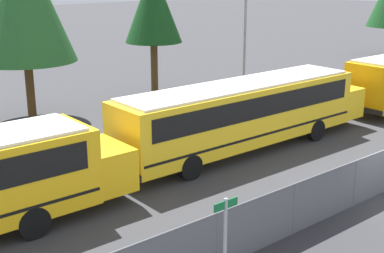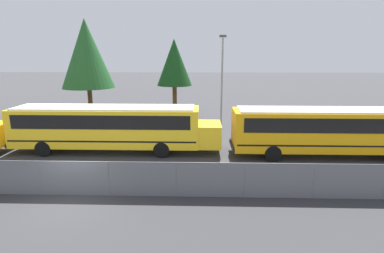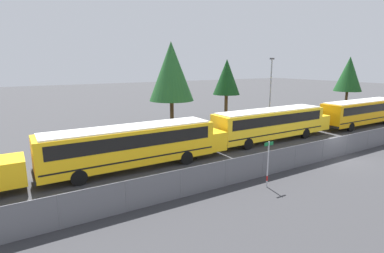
{
  "view_description": "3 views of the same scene",
  "coord_description": "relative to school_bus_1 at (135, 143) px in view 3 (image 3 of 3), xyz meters",
  "views": [
    {
      "loc": [
        -16.15,
        -9.28,
        7.72
      ],
      "look_at": [
        -3.34,
        6.3,
        1.7
      ],
      "focal_mm": 50.0,
      "sensor_mm": 36.0,
      "label": 1
    },
    {
      "loc": [
        5.69,
        -12.49,
        6.28
      ],
      "look_at": [
        5.15,
        5.82,
        1.89
      ],
      "focal_mm": 28.0,
      "sensor_mm": 36.0,
      "label": 2
    },
    {
      "loc": [
        -21.24,
        -13.37,
        7.22
      ],
      "look_at": [
        -8.86,
        6.91,
        2.24
      ],
      "focal_mm": 28.0,
      "sensor_mm": 36.0,
      "label": 3
    }
  ],
  "objects": [
    {
      "name": "tree_2",
      "position": [
        8.74,
        11.2,
        4.56
      ],
      "size": [
        5.06,
        5.06,
        9.69
      ],
      "color": "#51381E",
      "rests_on": "ground_plane"
    },
    {
      "name": "fence",
      "position": [
        14.15,
        -5.84,
        -0.97
      ],
      "size": [
        82.95,
        0.07,
        1.66
      ],
      "color": "#9EA0A5",
      "rests_on": "ground_plane"
    },
    {
      "name": "light_pole",
      "position": [
        21.72,
        8.56,
        2.55
      ],
      "size": [
        0.6,
        0.24,
        7.96
      ],
      "color": "gray",
      "rests_on": "ground_plane"
    },
    {
      "name": "school_bus_2",
      "position": [
        13.96,
        0.59,
        0.0
      ],
      "size": [
        13.66,
        2.53,
        3.04
      ],
      "color": "yellow",
      "rests_on": "ground_plane"
    },
    {
      "name": "tree_1",
      "position": [
        17.2,
        11.94,
        3.71
      ],
      "size": [
        3.5,
        3.5,
        7.84
      ],
      "color": "#51381E",
      "rests_on": "ground_plane"
    },
    {
      "name": "tree_0",
      "position": [
        42.73,
        11.01,
        3.7
      ],
      "size": [
        4.5,
        4.5,
        8.46
      ],
      "color": "#51381E",
      "rests_on": "ground_plane"
    },
    {
      "name": "school_bus_3",
      "position": [
        28.25,
        0.06,
        0.0
      ],
      "size": [
        13.66,
        2.53,
        3.04
      ],
      "color": "orange",
      "rests_on": "ground_plane"
    },
    {
      "name": "street_sign",
      "position": [
        5.48,
        -7.21,
        -0.32
      ],
      "size": [
        0.7,
        0.09,
        2.81
      ],
      "color": "#B7B7BC",
      "rests_on": "ground_plane"
    },
    {
      "name": "school_bus_1",
      "position": [
        0.0,
        0.0,
        0.0
      ],
      "size": [
        13.66,
        2.53,
        3.04
      ],
      "color": "yellow",
      "rests_on": "ground_plane"
    },
    {
      "name": "ground_plane",
      "position": [
        14.15,
        -5.84,
        -1.82
      ],
      "size": [
        200.0,
        200.0,
        0.0
      ],
      "primitive_type": "plane",
      "color": "#38383A"
    }
  ]
}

